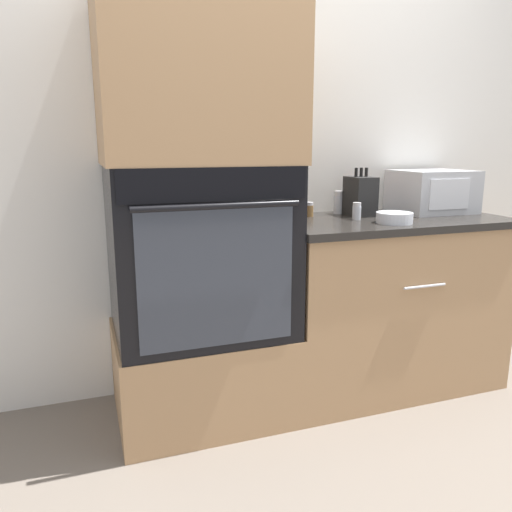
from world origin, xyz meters
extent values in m
plane|color=#6B6056|center=(0.00, 0.00, 0.00)|extent=(12.00, 12.00, 0.00)
cube|color=silver|center=(0.00, 0.63, 1.25)|extent=(8.00, 0.05, 2.50)
cube|color=#A87F56|center=(-0.39, 0.30, 0.21)|extent=(0.78, 0.60, 0.41)
cube|color=black|center=(-0.39, 0.30, 0.78)|extent=(0.75, 0.59, 0.74)
cube|color=black|center=(-0.39, 0.00, 1.09)|extent=(0.72, 0.01, 0.13)
cube|color=#3FBFF2|center=(-0.39, 0.00, 1.09)|extent=(0.09, 0.00, 0.03)
cube|color=#333842|center=(-0.39, 0.00, 0.73)|extent=(0.62, 0.01, 0.55)
cylinder|color=black|center=(-0.39, -0.03, 1.01)|extent=(0.64, 0.02, 0.02)
cube|color=#A87F56|center=(-0.39, 0.30, 1.53)|extent=(0.78, 0.60, 0.76)
cube|color=#A87F56|center=(0.57, 0.30, 0.42)|extent=(1.14, 0.60, 0.84)
cube|color=black|center=(0.57, 0.30, 0.86)|extent=(1.16, 0.63, 0.03)
cylinder|color=#B7B7BC|center=(0.57, -0.01, 0.61)|extent=(0.22, 0.01, 0.01)
cube|color=#B2B5BA|center=(0.91, 0.40, 0.99)|extent=(0.39, 0.32, 0.22)
cube|color=silver|center=(0.88, 0.24, 0.99)|extent=(0.24, 0.01, 0.15)
cube|color=black|center=(0.47, 0.41, 0.97)|extent=(0.12, 0.16, 0.20)
cylinder|color=black|center=(0.45, 0.41, 1.09)|extent=(0.02, 0.02, 0.04)
cylinder|color=black|center=(0.47, 0.41, 1.09)|extent=(0.02, 0.02, 0.04)
cylinder|color=black|center=(0.50, 0.41, 1.09)|extent=(0.02, 0.02, 0.04)
cylinder|color=silver|center=(0.49, 0.14, 0.90)|extent=(0.17, 0.17, 0.05)
cylinder|color=silver|center=(0.41, 0.51, 0.92)|extent=(0.05, 0.05, 0.09)
cylinder|color=#B7B7BC|center=(0.41, 0.51, 0.98)|extent=(0.04, 0.04, 0.03)
cylinder|color=brown|center=(0.21, 0.46, 0.90)|extent=(0.04, 0.04, 0.06)
cylinder|color=#B7B7BC|center=(0.21, 0.46, 0.94)|extent=(0.04, 0.04, 0.02)
cylinder|color=silver|center=(0.38, 0.29, 0.91)|extent=(0.04, 0.04, 0.07)
cylinder|color=#B7B7BC|center=(0.38, 0.29, 0.95)|extent=(0.04, 0.04, 0.02)
cylinder|color=silver|center=(0.57, 0.54, 0.91)|extent=(0.05, 0.05, 0.07)
cylinder|color=red|center=(0.57, 0.54, 0.96)|extent=(0.04, 0.04, 0.02)
camera|label=1|loc=(-0.87, -1.80, 1.23)|focal=35.00mm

